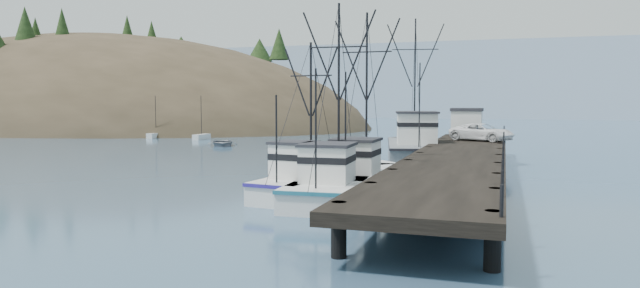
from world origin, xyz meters
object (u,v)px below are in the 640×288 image
at_px(trawler_far, 362,177).
at_px(pier_shed, 467,122).
at_px(pier, 459,158).
at_px(trawler_mid, 305,183).
at_px(work_vessel, 415,149).
at_px(pickup_truck, 482,132).
at_px(trawler_near, 334,186).
at_px(motorboat, 222,146).

xyz_separation_m(trawler_far, pier_shed, (4.86, 22.78, 2.60)).
xyz_separation_m(pier, trawler_mid, (-7.99, -8.42, -0.87)).
relative_size(pier, work_vessel, 2.75).
relative_size(pier_shed, pickup_truck, 0.58).
relative_size(trawler_mid, pickup_truck, 1.68).
xyz_separation_m(trawler_mid, pier_shed, (7.38, 26.42, 2.60)).
relative_size(work_vessel, pier_shed, 5.00).
bearing_deg(work_vessel, trawler_near, -93.80).
xyz_separation_m(pickup_truck, motorboat, (-30.81, 10.47, -2.77)).
bearing_deg(trawler_far, trawler_mid, -124.63).
bearing_deg(pier_shed, trawler_mid, -105.60).
bearing_deg(trawler_near, trawler_far, 81.84).
bearing_deg(trawler_near, pier, 55.69).
height_order(trawler_mid, motorboat, trawler_mid).
height_order(trawler_near, trawler_far, trawler_far).
bearing_deg(trawler_far, pier_shed, 77.95).
height_order(pier, trawler_far, trawler_far).
distance_m(pier, work_vessel, 12.72).
distance_m(pier, pier_shed, 18.09).
bearing_deg(trawler_near, motorboat, 126.57).
distance_m(trawler_near, trawler_far, 4.14).
bearing_deg(trawler_near, pickup_truck, 71.79).
relative_size(pier_shed, motorboat, 0.61).
bearing_deg(work_vessel, pickup_truck, 8.14).
bearing_deg(pier, motorboat, 142.20).
relative_size(trawler_near, work_vessel, 0.71).
relative_size(trawler_mid, pier_shed, 2.89).
xyz_separation_m(trawler_mid, pickup_truck, (9.00, 21.06, 1.95)).
height_order(work_vessel, motorboat, work_vessel).
relative_size(trawler_mid, trawler_far, 0.81).
relative_size(trawler_mid, motorboat, 1.76).
distance_m(trawler_near, motorboat, 39.84).
bearing_deg(trawler_mid, pier, 46.51).
xyz_separation_m(pier_shed, motorboat, (-29.18, 5.11, -3.42)).
xyz_separation_m(trawler_near, pickup_truck, (7.08, 21.52, 1.95)).
bearing_deg(pier, trawler_far, -138.87).
xyz_separation_m(trawler_mid, motorboat, (-21.80, 31.53, -0.82)).
relative_size(pier, trawler_near, 3.88).
bearing_deg(pickup_truck, pier, -159.69).
xyz_separation_m(trawler_mid, work_vessel, (3.30, 20.24, 0.41)).
height_order(pier, motorboat, pier).
relative_size(trawler_mid, work_vessel, 0.58).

